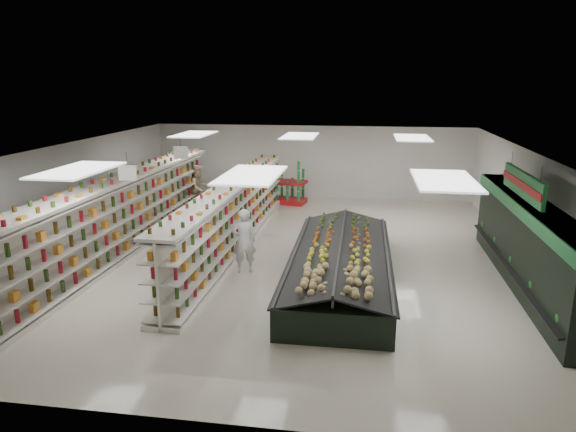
% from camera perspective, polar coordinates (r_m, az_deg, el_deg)
% --- Properties ---
extents(floor, '(16.00, 16.00, 0.00)m').
position_cam_1_polar(floor, '(15.64, -0.65, -4.26)').
color(floor, beige).
rests_on(floor, ground).
extents(ceiling, '(14.00, 16.00, 0.02)m').
position_cam_1_polar(ceiling, '(14.90, -0.69, 7.44)').
color(ceiling, white).
rests_on(ceiling, wall_back).
extents(wall_back, '(14.00, 0.02, 3.20)m').
position_cam_1_polar(wall_back, '(22.98, 2.58, 6.02)').
color(wall_back, white).
rests_on(wall_back, floor).
extents(wall_front, '(14.00, 0.02, 3.20)m').
position_cam_1_polar(wall_front, '(7.84, -10.39, -12.09)').
color(wall_front, white).
rests_on(wall_front, floor).
extents(wall_left, '(0.02, 16.00, 3.20)m').
position_cam_1_polar(wall_left, '(17.70, -23.65, 2.12)').
color(wall_left, white).
rests_on(wall_left, floor).
extents(wall_right, '(0.02, 16.00, 3.20)m').
position_cam_1_polar(wall_right, '(15.69, 25.45, 0.42)').
color(wall_right, white).
rests_on(wall_right, floor).
extents(produce_wall_case, '(0.93, 8.00, 2.20)m').
position_cam_1_polar(produce_wall_case, '(14.25, 25.15, -2.39)').
color(produce_wall_case, black).
rests_on(produce_wall_case, floor).
extents(aisle_sign_near, '(0.52, 0.06, 0.75)m').
position_cam_1_polar(aisle_sign_near, '(14.23, -17.38, 4.59)').
color(aisle_sign_near, white).
rests_on(aisle_sign_near, ceiling).
extents(aisle_sign_far, '(0.52, 0.06, 0.75)m').
position_cam_1_polar(aisle_sign_far, '(17.86, -11.82, 6.92)').
color(aisle_sign_far, white).
rests_on(aisle_sign_far, ceiling).
extents(hortifruti_banner, '(0.12, 3.20, 0.95)m').
position_cam_1_polar(hortifruti_banner, '(13.86, 24.65, 3.22)').
color(hortifruti_banner, '#20793A').
rests_on(hortifruti_banner, ceiling).
extents(gondola_left, '(1.23, 13.32, 2.31)m').
position_cam_1_polar(gondola_left, '(16.26, -18.20, -0.38)').
color(gondola_left, silver).
rests_on(gondola_left, floor).
extents(gondola_center, '(1.03, 11.81, 2.04)m').
position_cam_1_polar(gondola_center, '(16.21, -6.08, -0.19)').
color(gondola_center, silver).
rests_on(gondola_center, floor).
extents(produce_island, '(2.66, 7.22, 1.07)m').
position_cam_1_polar(produce_island, '(13.59, 5.84, -5.15)').
color(produce_island, black).
rests_on(produce_island, floor).
extents(soda_endcap, '(1.50, 1.15, 1.73)m').
position_cam_1_polar(soda_endcap, '(21.87, 0.22, 3.56)').
color(soda_endcap, red).
rests_on(soda_endcap, floor).
extents(shopper_main, '(0.76, 0.63, 1.80)m').
position_cam_1_polar(shopper_main, '(14.00, -4.91, -2.76)').
color(shopper_main, silver).
rests_on(shopper_main, floor).
extents(shopper_background, '(0.90, 1.05, 1.85)m').
position_cam_1_polar(shopper_background, '(20.98, -9.87, 3.09)').
color(shopper_background, '#928159').
rests_on(shopper_background, floor).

